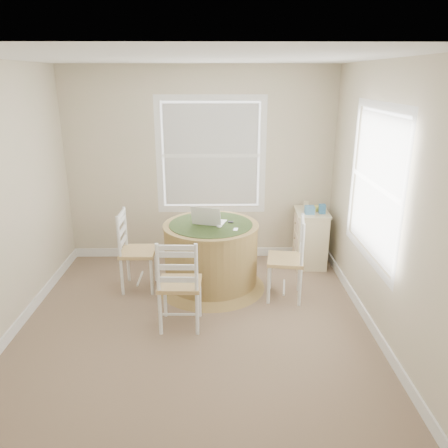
{
  "coord_description": "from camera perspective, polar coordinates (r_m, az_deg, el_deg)",
  "views": [
    {
      "loc": [
        0.25,
        -4.0,
        2.45
      ],
      "look_at": [
        0.31,
        0.45,
        0.94
      ],
      "focal_mm": 35.0,
      "sensor_mm": 36.0,
      "label": 1
    }
  ],
  "objects": [
    {
      "name": "room",
      "position": [
        4.32,
        -1.81,
        3.32
      ],
      "size": [
        3.64,
        3.64,
        2.64
      ],
      "color": "#897057",
      "rests_on": "ground"
    },
    {
      "name": "round_table",
      "position": [
        5.24,
        -1.69,
        -3.82
      ],
      "size": [
        1.3,
        1.3,
        0.81
      ],
      "rotation": [
        0.0,
        0.0,
        -0.18
      ],
      "color": "olive",
      "rests_on": "ground"
    },
    {
      "name": "chair_left",
      "position": [
        5.29,
        -11.15,
        -3.52
      ],
      "size": [
        0.4,
        0.42,
        0.95
      ],
      "primitive_type": null,
      "rotation": [
        0.0,
        0.0,
        1.57
      ],
      "color": "white",
      "rests_on": "ground"
    },
    {
      "name": "chair_near",
      "position": [
        4.44,
        -5.8,
        -7.72
      ],
      "size": [
        0.43,
        0.41,
        0.95
      ],
      "primitive_type": null,
      "rotation": [
        0.0,
        0.0,
        3.12
      ],
      "color": "white",
      "rests_on": "ground"
    },
    {
      "name": "chair_right",
      "position": [
        5.02,
        8.02,
        -4.57
      ],
      "size": [
        0.46,
        0.48,
        0.95
      ],
      "primitive_type": null,
      "rotation": [
        0.0,
        0.0,
        -1.73
      ],
      "color": "white",
      "rests_on": "ground"
    },
    {
      "name": "laptop",
      "position": [
        5.12,
        -1.98,
        0.42
      ],
      "size": [
        0.43,
        0.4,
        0.24
      ],
      "rotation": [
        0.0,
        0.0,
        2.85
      ],
      "color": "white",
      "rests_on": "round_table"
    },
    {
      "name": "mouse",
      "position": [
        5.02,
        -0.63,
        -0.24
      ],
      "size": [
        0.08,
        0.11,
        0.04
      ],
      "primitive_type": "ellipsoid",
      "rotation": [
        0.0,
        0.0,
        -0.18
      ],
      "color": "white",
      "rests_on": "round_table"
    },
    {
      "name": "phone",
      "position": [
        4.92,
        1.53,
        -0.76
      ],
      "size": [
        0.06,
        0.1,
        0.02
      ],
      "primitive_type": "cube",
      "rotation": [
        0.0,
        0.0,
        -0.18
      ],
      "color": "#B7BABF",
      "rests_on": "round_table"
    },
    {
      "name": "keys",
      "position": [
        5.15,
        0.88,
        0.19
      ],
      "size": [
        0.07,
        0.06,
        0.02
      ],
      "primitive_type": "cube",
      "rotation": [
        0.0,
        0.0,
        -0.18
      ],
      "color": "black",
      "rests_on": "round_table"
    },
    {
      "name": "corner_chest",
      "position": [
        6.01,
        11.19,
        -1.78
      ],
      "size": [
        0.45,
        0.59,
        0.76
      ],
      "rotation": [
        0.0,
        0.0,
        -0.05
      ],
      "color": "beige",
      "rests_on": "ground"
    },
    {
      "name": "tissue_box",
      "position": [
        5.76,
        11.13,
        1.82
      ],
      "size": [
        0.13,
        0.13,
        0.1
      ],
      "primitive_type": "cube",
      "rotation": [
        0.0,
        0.0,
        -0.05
      ],
      "color": "#4F87B4",
      "rests_on": "corner_chest"
    },
    {
      "name": "box_yellow",
      "position": [
        5.91,
        11.99,
        2.0
      ],
      "size": [
        0.15,
        0.11,
        0.06
      ],
      "primitive_type": "cube",
      "rotation": [
        0.0,
        0.0,
        -0.05
      ],
      "color": "#D4CE4A",
      "rests_on": "corner_chest"
    },
    {
      "name": "box_blue",
      "position": [
        5.8,
        12.68,
        1.95
      ],
      "size": [
        0.08,
        0.08,
        0.12
      ],
      "primitive_type": "cube",
      "rotation": [
        0.0,
        0.0,
        -0.05
      ],
      "color": "teal",
      "rests_on": "corner_chest"
    },
    {
      "name": "cup_cream",
      "position": [
        6.01,
        10.7,
        2.5
      ],
      "size": [
        0.07,
        0.07,
        0.09
      ],
      "primitive_type": "cylinder",
      "color": "beige",
      "rests_on": "corner_chest"
    }
  ]
}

